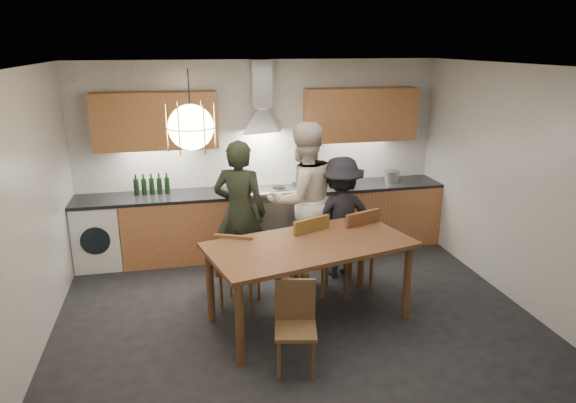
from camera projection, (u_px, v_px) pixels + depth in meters
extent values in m
plane|color=black|center=(298.00, 321.00, 5.42)|extent=(5.00, 5.00, 0.00)
cube|color=white|center=(261.00, 156.00, 7.13)|extent=(5.00, 0.02, 2.60)
cube|color=white|center=(390.00, 319.00, 2.93)|extent=(5.00, 0.02, 2.60)
cube|color=white|center=(23.00, 222.00, 4.52)|extent=(0.02, 4.50, 2.60)
cube|color=white|center=(523.00, 189.00, 5.54)|extent=(0.02, 4.50, 2.60)
cube|color=silver|center=(299.00, 67.00, 4.65)|extent=(5.00, 4.50, 0.02)
cube|color=#CE844F|center=(179.00, 228.00, 6.87)|extent=(1.45, 0.60, 0.86)
cube|color=#CE844F|center=(366.00, 215.00, 7.41)|extent=(2.05, 0.60, 0.86)
cube|color=white|center=(99.00, 234.00, 6.66)|extent=(0.58, 0.58, 0.85)
cube|color=black|center=(153.00, 198.00, 6.67)|extent=(2.05, 0.62, 0.04)
cube|color=black|center=(367.00, 185.00, 7.28)|extent=(2.05, 0.62, 0.04)
cube|color=silver|center=(265.00, 224.00, 7.12)|extent=(0.90, 0.60, 0.80)
cube|color=black|center=(269.00, 232.00, 6.86)|extent=(0.78, 0.02, 0.42)
cube|color=slate|center=(265.00, 194.00, 6.99)|extent=(0.90, 0.60, 0.08)
cube|color=silver|center=(268.00, 195.00, 6.73)|extent=(0.90, 0.08, 0.04)
cube|color=#C17F4A|center=(156.00, 121.00, 6.52)|extent=(1.55, 0.35, 0.72)
cube|color=#C17F4A|center=(360.00, 114.00, 7.08)|extent=(1.55, 0.35, 0.72)
cube|color=silver|center=(261.00, 84.00, 6.72)|extent=(0.26, 0.22, 0.62)
cylinder|color=black|center=(189.00, 98.00, 4.42)|extent=(0.01, 0.01, 0.50)
sphere|color=#FFE0A5|center=(191.00, 127.00, 4.50)|extent=(0.40, 0.40, 0.40)
torus|color=gold|center=(191.00, 127.00, 4.50)|extent=(0.43, 0.43, 0.01)
cube|color=brown|center=(310.00, 245.00, 5.20)|extent=(2.24, 1.49, 0.05)
cylinder|color=brown|center=(240.00, 324.00, 4.58)|extent=(0.08, 0.08, 0.82)
cylinder|color=brown|center=(210.00, 285.00, 5.30)|extent=(0.08, 0.08, 0.82)
cylinder|color=brown|center=(407.00, 282.00, 5.37)|extent=(0.08, 0.08, 0.82)
cylinder|color=brown|center=(361.00, 254.00, 6.09)|extent=(0.08, 0.08, 0.82)
cube|color=brown|center=(240.00, 269.00, 5.61)|extent=(0.54, 0.54, 0.04)
cube|color=brown|center=(234.00, 255.00, 5.37)|extent=(0.39, 0.20, 0.45)
cylinder|color=brown|center=(258.00, 283.00, 5.80)|extent=(0.04, 0.04, 0.42)
cylinder|color=brown|center=(251.00, 296.00, 5.49)|extent=(0.04, 0.04, 0.42)
cylinder|color=brown|center=(230.00, 280.00, 5.87)|extent=(0.04, 0.04, 0.42)
cylinder|color=brown|center=(221.00, 294.00, 5.56)|extent=(0.04, 0.04, 0.42)
cube|color=brown|center=(300.00, 257.00, 5.78)|extent=(0.61, 0.61, 0.04)
cube|color=brown|center=(311.00, 240.00, 5.54)|extent=(0.44, 0.22, 0.50)
cylinder|color=brown|center=(303.00, 269.00, 6.11)|extent=(0.04, 0.04, 0.47)
cylinder|color=brown|center=(323.00, 280.00, 5.82)|extent=(0.04, 0.04, 0.47)
cylinder|color=brown|center=(277.00, 277.00, 5.90)|extent=(0.04, 0.04, 0.47)
cylinder|color=brown|center=(296.00, 289.00, 5.61)|extent=(0.04, 0.04, 0.47)
cube|color=brown|center=(350.00, 250.00, 6.00)|extent=(0.59, 0.59, 0.04)
cube|color=brown|center=(362.00, 233.00, 5.75)|extent=(0.45, 0.20, 0.50)
cylinder|color=brown|center=(351.00, 261.00, 6.32)|extent=(0.04, 0.04, 0.47)
cylinder|color=brown|center=(371.00, 272.00, 6.02)|extent=(0.04, 0.04, 0.47)
cylinder|color=brown|center=(327.00, 268.00, 6.13)|extent=(0.04, 0.04, 0.47)
cylinder|color=brown|center=(346.00, 279.00, 5.83)|extent=(0.04, 0.04, 0.47)
cube|color=brown|center=(296.00, 330.00, 4.51)|extent=(0.43, 0.43, 0.03)
cube|color=brown|center=(295.00, 299.00, 4.60)|extent=(0.36, 0.11, 0.40)
cylinder|color=brown|center=(279.00, 360.00, 4.43)|extent=(0.03, 0.03, 0.37)
cylinder|color=brown|center=(279.00, 341.00, 4.71)|extent=(0.03, 0.03, 0.37)
cylinder|color=brown|center=(313.00, 360.00, 4.43)|extent=(0.03, 0.03, 0.37)
cylinder|color=brown|center=(311.00, 341.00, 4.71)|extent=(0.03, 0.03, 0.37)
imported|color=black|center=(240.00, 212.00, 6.12)|extent=(0.75, 0.63, 1.75)
imported|color=beige|center=(303.00, 200.00, 6.31)|extent=(1.09, 0.95, 1.92)
imported|color=black|center=(340.00, 217.00, 6.30)|extent=(0.99, 0.58, 1.51)
imported|color=#A8A8AB|center=(344.00, 183.00, 7.14)|extent=(0.38, 0.38, 0.08)
cylinder|color=#B4B5B8|center=(392.00, 177.00, 7.33)|extent=(0.26, 0.26, 0.15)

